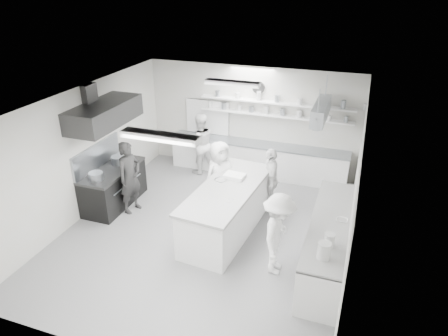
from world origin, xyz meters
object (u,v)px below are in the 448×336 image
(stove, at_px, (114,188))
(cook_stove, at_px, (130,177))
(right_counter, at_px, (328,243))
(prep_island, at_px, (227,210))
(cook_back, at_px, (200,144))
(back_counter, at_px, (257,159))

(stove, bearing_deg, cook_stove, -11.65)
(stove, xyz_separation_m, right_counter, (5.25, -0.60, 0.02))
(right_counter, relative_size, prep_island, 1.17)
(stove, height_order, right_counter, right_counter)
(stove, distance_m, cook_back, 2.76)
(back_counter, xyz_separation_m, cook_stove, (-2.33, -2.92, 0.43))
(right_counter, xyz_separation_m, cook_stove, (-4.68, 0.48, 0.42))
(stove, distance_m, prep_island, 3.03)
(right_counter, bearing_deg, back_counter, 124.65)
(stove, bearing_deg, right_counter, -6.52)
(cook_back, bearing_deg, right_counter, 101.72)
(cook_stove, bearing_deg, back_counter, -24.55)
(right_counter, relative_size, cook_stove, 1.86)
(prep_island, xyz_separation_m, cook_stove, (-2.45, 0.07, 0.37))
(cook_stove, bearing_deg, right_counter, -81.89)
(back_counter, bearing_deg, cook_stove, -128.54)
(right_counter, distance_m, cook_back, 4.94)
(right_counter, relative_size, cook_back, 1.88)
(cook_stove, xyz_separation_m, cook_back, (0.75, 2.50, -0.01))
(cook_back, bearing_deg, prep_island, 82.41)
(stove, relative_size, right_counter, 0.55)
(stove, distance_m, right_counter, 5.28)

